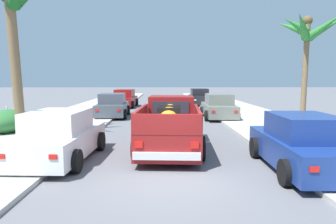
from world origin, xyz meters
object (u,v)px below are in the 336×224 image
at_px(car_left_far, 199,97).
at_px(car_right_near, 60,137).
at_px(car_left_near, 219,107).
at_px(car_left_mid, 113,106).
at_px(palm_tree_left_mid, 308,33).
at_px(car_right_far, 302,144).
at_px(car_right_mid, 125,99).
at_px(pickup_truck, 170,126).
at_px(hedge_bush, 9,121).
at_px(palm_tree_right_fore, 11,2).

bearing_deg(car_left_far, car_right_near, -108.74).
xyz_separation_m(car_left_near, car_left_far, (0.01, 9.95, 0.00)).
xyz_separation_m(car_left_near, car_left_mid, (-6.79, 0.90, 0.00)).
height_order(car_left_far, palm_tree_left_mid, palm_tree_left_mid).
relative_size(car_left_near, car_right_far, 1.00).
relative_size(car_right_far, palm_tree_left_mid, 0.69).
bearing_deg(car_right_mid, car_left_mid, -89.48).
bearing_deg(palm_tree_left_mid, pickup_truck, -137.94).
height_order(car_left_near, car_left_mid, same).
bearing_deg(car_right_far, car_right_near, 170.40).
xyz_separation_m(car_right_mid, hedge_bush, (-3.72, -12.99, -0.16)).
bearing_deg(pickup_truck, hedge_bush, 155.74).
height_order(car_left_near, car_right_near, same).
distance_m(pickup_truck, car_left_near, 8.96).
xyz_separation_m(car_left_far, palm_tree_right_fore, (-9.84, -15.73, 4.95)).
distance_m(car_left_mid, car_right_mid, 7.03).
bearing_deg(car_left_near, car_right_near, -124.32).
distance_m(car_right_mid, palm_tree_left_mid, 15.44).
xyz_separation_m(car_left_far, palm_tree_left_mid, (5.06, -10.76, 4.47)).
distance_m(car_right_mid, car_right_far, 20.20).
bearing_deg(car_left_mid, car_left_far, 53.11).
distance_m(car_left_near, palm_tree_left_mid, 6.80).
height_order(pickup_truck, palm_tree_right_fore, palm_tree_right_fore).
xyz_separation_m(car_right_near, hedge_bush, (-3.87, 4.75, -0.16)).
distance_m(car_left_far, car_right_far, 20.93).
height_order(pickup_truck, hedge_bush, pickup_truck).
bearing_deg(palm_tree_left_mid, car_right_mid, 143.73).
height_order(car_left_mid, car_right_far, same).
relative_size(car_right_near, palm_tree_right_fore, 0.61).
bearing_deg(car_right_mid, car_right_far, -69.43).
height_order(car_right_far, palm_tree_right_fore, palm_tree_right_fore).
distance_m(pickup_truck, car_right_near, 3.72).
bearing_deg(pickup_truck, palm_tree_left_mid, 42.06).
bearing_deg(car_right_far, palm_tree_right_fore, 152.70).
height_order(car_left_near, car_left_far, same).
height_order(car_left_far, palm_tree_right_fore, palm_tree_right_fore).
distance_m(car_left_far, hedge_bush, 18.36).
relative_size(car_left_near, car_left_mid, 1.00).
bearing_deg(car_left_mid, palm_tree_left_mid, -8.22).
xyz_separation_m(car_right_mid, car_right_far, (7.10, -18.91, 0.00)).
height_order(car_right_mid, car_right_far, same).
height_order(car_right_near, car_left_mid, same).
xyz_separation_m(car_right_near, palm_tree_left_mid, (11.76, 8.99, 4.47)).
bearing_deg(palm_tree_left_mid, hedge_bush, -164.82).
relative_size(car_right_near, car_left_far, 1.01).
distance_m(car_right_mid, hedge_bush, 13.51).
relative_size(pickup_truck, palm_tree_left_mid, 0.85).
bearing_deg(pickup_truck, car_right_near, -156.79).
distance_m(car_right_near, car_left_mid, 10.71).
relative_size(pickup_truck, hedge_bush, 1.90).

